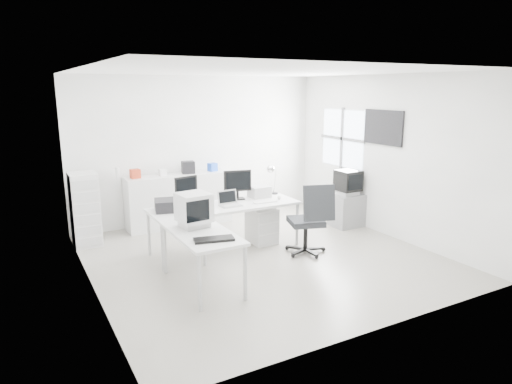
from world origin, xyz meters
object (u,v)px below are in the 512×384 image
side_desk (202,259)px  inkjet_printer (171,205)px  lcd_monitor_large (238,185)px  laptop (231,199)px  main_desk (225,228)px  laser_printer (259,192)px  drawer_pedestal (262,225)px  crt_tv (348,183)px  sideboard (179,200)px  filing_cabinet (85,209)px  tv_cabinet (347,210)px  office_chair (306,218)px  crt_monitor (194,209)px  lcd_monitor_small (186,191)px

side_desk → inkjet_printer: inkjet_printer is taller
lcd_monitor_large → laptop: lcd_monitor_large is taller
main_desk → laser_printer: (0.75, 0.22, 0.47)m
drawer_pedestal → crt_tv: size_ratio=1.20×
drawer_pedestal → sideboard: sideboard is taller
laptop → laser_printer: (0.70, 0.32, -0.01)m
drawer_pedestal → inkjet_printer: size_ratio=1.23×
crt_tv → filing_cabinet: filing_cabinet is taller
laser_printer → filing_cabinet: size_ratio=0.27×
side_desk → tv_cabinet: side_desk is taller
lcd_monitor_large → sideboard: bearing=122.2°
drawer_pedestal → laptop: size_ratio=1.78×
laptop → tv_cabinet: bearing=2.4°
inkjet_printer → lcd_monitor_large: size_ratio=1.01×
main_desk → office_chair: 1.30m
tv_cabinet → crt_tv: crt_tv is taller
tv_cabinet → filing_cabinet: filing_cabinet is taller
inkjet_printer → lcd_monitor_large: lcd_monitor_large is taller
inkjet_printer → sideboard: sideboard is taller
main_desk → sideboard: bearing=96.4°
crt_monitor → tv_cabinet: 3.62m
laser_printer → drawer_pedestal: bearing=-106.2°
sideboard → lcd_monitor_small: bearing=-104.4°
main_desk → laser_printer: 0.91m
inkjet_printer → laptop: 0.92m
laser_printer → lcd_monitor_small: bearing=178.9°
lcd_monitor_small → inkjet_printer: bearing=-165.1°
crt_tv → sideboard: bearing=150.3°
side_desk → filing_cabinet: (-1.07, 2.45, 0.24)m
inkjet_printer → tv_cabinet: 3.47m
inkjet_printer → lcd_monitor_large: bearing=20.6°
lcd_monitor_small → filing_cabinet: bearing=129.6°
drawer_pedestal → filing_cabinet: 2.95m
drawer_pedestal → lcd_monitor_small: (-1.25, 0.20, 0.69)m
tv_cabinet → crt_tv: bearing=0.0°
lcd_monitor_small → tv_cabinet: 3.20m
inkjet_printer → lcd_monitor_small: (0.30, 0.15, 0.16)m
side_desk → filing_cabinet: bearing=113.6°
laser_printer → crt_tv: size_ratio=0.66×
inkjet_printer → lcd_monitor_large: (1.20, 0.15, 0.15)m
crt_monitor → crt_tv: crt_monitor is taller
inkjet_printer → filing_cabinet: bearing=144.1°
main_desk → lcd_monitor_small: (-0.55, 0.25, 0.62)m
lcd_monitor_large → crt_monitor: (-1.20, -1.10, 0.01)m
lcd_monitor_small → tv_cabinet: lcd_monitor_small is taller
side_desk → drawer_pedestal: (1.55, 1.15, -0.08)m
main_desk → side_desk: same height
lcd_monitor_large → laptop: bearing=-119.2°
laser_printer → filing_cabinet: bearing=157.2°
filing_cabinet → main_desk: bearing=-35.1°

